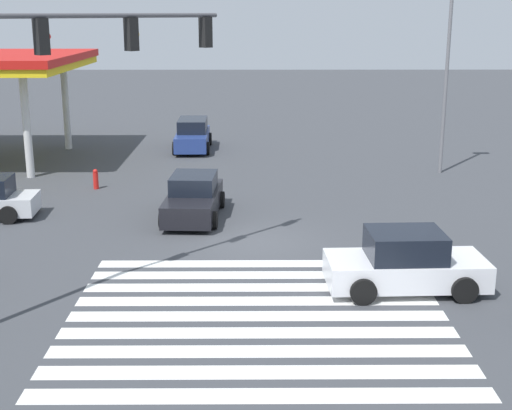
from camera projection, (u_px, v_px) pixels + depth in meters
ground_plane at (256, 242)px, 23.28m from camera, size 143.80×143.80×0.00m
crosswalk_markings at (257, 316)px, 17.64m from camera, size 9.38×8.20×0.01m
traffic_signal_mast at (55, 87)px, 17.11m from camera, size 5.69×5.69×7.45m
car_1 at (194, 198)px, 25.98m from camera, size 2.18×4.58×1.57m
car_4 at (193, 135)px, 38.79m from camera, size 2.00×4.69×1.66m
car_6 at (405, 263)px, 19.14m from camera, size 4.32×2.24×1.65m
street_light_pole_b at (448, 59)px, 32.01m from camera, size 0.80×0.36×8.88m
fire_hydrant at (96, 179)px, 30.21m from camera, size 0.22×0.22×0.86m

